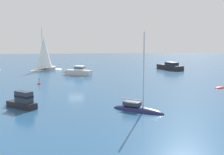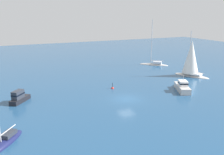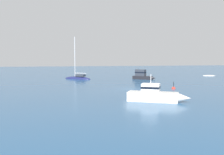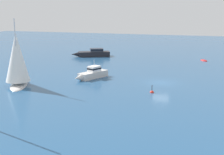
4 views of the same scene
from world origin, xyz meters
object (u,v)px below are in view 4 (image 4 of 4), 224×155
(launch, at_px, (92,74))
(launch_1, at_px, (93,53))
(sloop, at_px, (17,61))
(tender, at_px, (204,61))
(channel_buoy, at_px, (152,92))

(launch, bearing_deg, launch_1, -135.62)
(sloop, height_order, launch, sloop)
(sloop, relative_size, tender, 4.29)
(channel_buoy, bearing_deg, tender, 77.59)
(sloop, xyz_separation_m, launch_1, (1.28, 29.16, -2.85))
(launch_1, height_order, channel_buoy, launch_1)
(tender, height_order, launch, launch)
(launch, height_order, channel_buoy, launch)
(launch, xyz_separation_m, channel_buoy, (10.75, -6.16, -0.70))
(launch_1, bearing_deg, launch, 83.62)
(sloop, distance_m, launch, 11.93)
(launch_1, bearing_deg, sloop, 62.10)
(tender, distance_m, channel_buoy, 29.16)
(launch, bearing_deg, channel_buoy, 85.58)
(tender, height_order, channel_buoy, channel_buoy)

